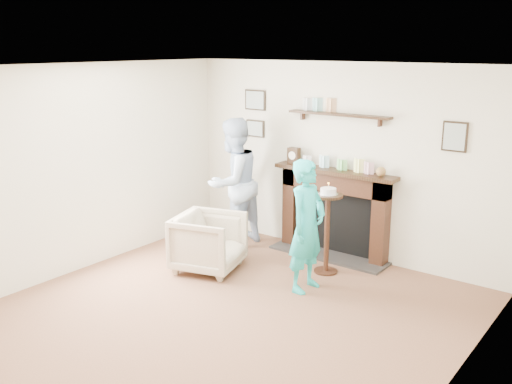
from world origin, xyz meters
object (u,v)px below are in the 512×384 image
Objects in this scene: woman at (306,288)px; pedestal_table at (327,218)px; armchair at (209,269)px; man at (234,244)px.

pedestal_table is at bearing 7.91° from woman.
pedestal_table is (1.20, 0.79, 0.69)m from armchair.
armchair is 0.44× the size of man.
woman is 1.33× the size of pedestal_table.
armchair is 1.28m from woman.
pedestal_table is at bearing 90.16° from man.
pedestal_table reaches higher than woman.
pedestal_table reaches higher than armchair.
man is (-0.33, 0.89, 0.00)m from armchair.
armchair is at bearing 24.30° from man.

